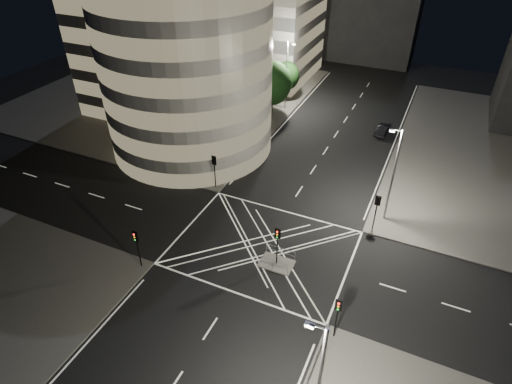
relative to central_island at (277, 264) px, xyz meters
The scene contains 23 objects.
ground 2.50m from the central_island, 143.13° to the left, with size 120.00×120.00×0.00m, color black.
sidewalk_far_left 42.11m from the central_island, 137.41° to the left, with size 42.00×42.00×0.15m, color #4D4B49.
central_island is the anchor object (origin of this frame).
office_tower_curved 32.93m from the central_island, 138.33° to the left, with size 30.00×29.00×27.20m.
office_block_rear 50.90m from the central_island, 118.89° to the left, with size 24.00×16.00×22.00m, color gray.
building_far_end 60.46m from the central_island, 95.76° to the left, with size 18.00×8.00×18.00m, color black.
tree_a 17.01m from the central_island, 139.97° to the left, with size 4.16×4.16×7.09m.
tree_b 21.18m from the central_island, 127.15° to the left, with size 4.68×4.68×7.13m.
tree_c 26.10m from the central_island, 119.05° to the left, with size 3.80×3.80×6.43m.
tree_d 31.50m from the central_island, 113.68° to the left, with size 5.51×5.51×7.94m.
tree_e 36.90m from the central_island, 109.92° to the left, with size 3.83×3.83×6.04m.
traffic_signal_fl 13.91m from the central_island, 142.46° to the left, with size 0.55×0.22×4.00m.
traffic_signal_nl 12.36m from the central_island, 153.86° to the right, with size 0.55×0.22×4.00m.
traffic_signal_fr 11.10m from the central_island, 50.67° to the left, with size 0.55×0.22×4.00m.
traffic_signal_nr 9.08m from the central_island, 37.93° to the right, with size 0.55×0.22×4.00m.
traffic_signal_island 2.84m from the central_island, ahead, with size 0.55×0.22×4.00m.
street_lamp_left_near 18.52m from the central_island, 130.27° to the left, with size 1.25×0.25×10.00m.
street_lamp_left_far 33.95m from the central_island, 109.95° to the left, with size 1.25×0.25×10.00m.
street_lamp_right_far 13.98m from the central_island, 54.70° to the left, with size 1.25×0.25×10.00m.
street_lamp_right_near 15.54m from the central_island, 59.25° to the right, with size 1.25×0.25×10.00m.
railing_island_south 1.10m from the central_island, 90.00° to the right, with size 2.80×0.06×1.10m, color slate.
railing_island_north 1.10m from the central_island, 90.00° to the left, with size 2.80×0.06×1.10m, color slate.
sedan 29.58m from the central_island, 82.80° to the left, with size 1.40×4.02×1.32m, color black.
Camera 1 is at (11.75, -27.30, 27.50)m, focal length 30.00 mm.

